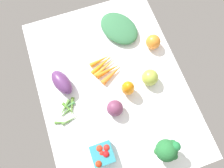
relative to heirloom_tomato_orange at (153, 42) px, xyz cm
name	(u,v)px	position (x,y,z in cm)	size (l,w,h in cm)	color
tablecloth	(112,86)	(-15.06, 29.04, -5.03)	(104.00, 76.00, 2.00)	white
heirloom_tomato_orange	(153,42)	(0.00, 0.00, 0.00)	(8.06, 8.06, 8.06)	orange
carrot_bunch	(107,68)	(-5.23, 28.75, -2.69)	(16.81, 17.49, 2.99)	orange
berry_basket	(103,154)	(-46.42, 44.53, -1.09)	(10.05, 10.05, 6.27)	teal
red_onion_center	(115,108)	(-28.11, 32.01, 0.06)	(8.19, 8.19, 8.19)	#703555
okra_pile	(68,111)	(-20.94, 54.80, -3.18)	(12.92, 13.44, 1.94)	#587E41
eggplant	(62,82)	(-6.43, 53.36, -0.08)	(14.98, 7.90, 7.90)	#5F336A
broccoli_head	(167,150)	(-54.32, 16.70, 4.81)	(9.85, 11.54, 13.91)	#A5CD74
bell_pepper_orange	(128,88)	(-20.75, 22.51, 1.16)	(6.56, 6.56, 10.38)	orange
leafy_greens_clump	(119,28)	(15.17, 14.36, -1.45)	(24.13, 17.40, 5.17)	#357348
heirloom_tomato_green	(150,77)	(-18.82, 9.56, 0.26)	(8.59, 8.59, 8.59)	#9EB142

